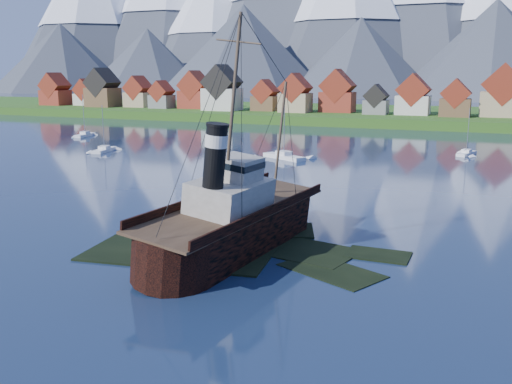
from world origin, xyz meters
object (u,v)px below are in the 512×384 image
at_px(tugboat_wreck, 239,218).
at_px(sailboat_d, 466,154).
at_px(sailboat_b, 85,135).
at_px(sailboat_a, 104,150).
at_px(sailboat_c, 284,157).

distance_m(tugboat_wreck, sailboat_d, 79.88).
distance_m(sailboat_b, sailboat_d, 98.44).
height_order(sailboat_a, sailboat_b, sailboat_b).
bearing_deg(tugboat_wreck, sailboat_a, 143.03).
distance_m(sailboat_a, sailboat_b, 32.83).
relative_size(sailboat_b, sailboat_d, 1.15).
xyz_separation_m(tugboat_wreck, sailboat_d, (17.87, 77.81, -2.75)).
xyz_separation_m(sailboat_b, sailboat_d, (98.41, 2.55, -0.04)).
height_order(tugboat_wreck, sailboat_d, tugboat_wreck).
xyz_separation_m(tugboat_wreck, sailboat_c, (-16.17, 57.72, -2.69)).
height_order(sailboat_b, sailboat_c, sailboat_c).
distance_m(sailboat_c, sailboat_d, 39.52).
bearing_deg(sailboat_c, sailboat_a, 126.08).
bearing_deg(sailboat_b, sailboat_c, -24.39).
distance_m(tugboat_wreck, sailboat_c, 60.00).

